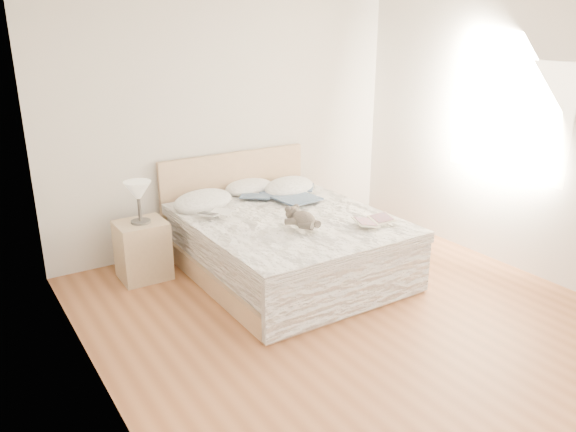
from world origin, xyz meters
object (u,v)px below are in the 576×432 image
object	(u,v)px
childrens_book	(374,221)
photo_book	(215,214)
bed	(283,242)
nightstand	(143,250)
table_lamp	(138,193)
teddy_bear	(303,226)

from	to	relation	value
childrens_book	photo_book	bearing A→B (deg)	157.87
bed	photo_book	world-z (taller)	bed
bed	nightstand	world-z (taller)	bed
nightstand	childrens_book	xyz separation A→B (m)	(1.71, -1.30, 0.35)
table_lamp	photo_book	size ratio (longest dim) A/B	1.37
teddy_bear	table_lamp	bearing A→B (deg)	123.85
nightstand	table_lamp	world-z (taller)	table_lamp
photo_book	childrens_book	size ratio (longest dim) A/B	0.74
table_lamp	childrens_book	world-z (taller)	table_lamp
bed	table_lamp	bearing A→B (deg)	154.03
photo_book	teddy_bear	bearing A→B (deg)	-92.65
bed	table_lamp	world-z (taller)	bed
nightstand	table_lamp	distance (m)	0.56
bed	teddy_bear	distance (m)	0.62
bed	table_lamp	distance (m)	1.43
photo_book	nightstand	bearing A→B (deg)	115.38
nightstand	table_lamp	xyz separation A→B (m)	(0.00, -0.01, 0.56)
nightstand	bed	bearing A→B (deg)	-26.51
childrens_book	bed	bearing A→B (deg)	145.07
bed	photo_book	size ratio (longest dim) A/B	7.46
table_lamp	childrens_book	distance (m)	2.15
nightstand	photo_book	size ratio (longest dim) A/B	1.95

